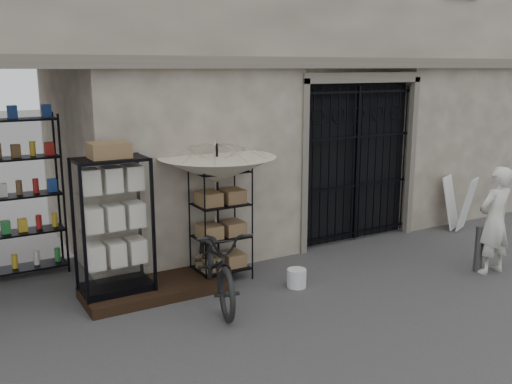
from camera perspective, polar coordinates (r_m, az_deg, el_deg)
ground at (r=8.30m, az=9.86°, el=-10.35°), size 80.00×80.00×0.00m
iron_gate at (r=10.66m, az=9.50°, el=3.15°), size 2.50×0.21×3.00m
step_platform at (r=8.40m, az=-10.13°, el=-9.54°), size 2.00×0.90×0.15m
display_cabinet at (r=7.99m, az=-14.02°, el=-3.95°), size 0.95×0.61×2.02m
wire_rack at (r=8.63m, az=-3.54°, el=-3.16°), size 0.92×0.77×1.78m
market_umbrella at (r=8.46m, az=-3.91°, el=2.95°), size 1.84×1.87×2.50m
white_bucket at (r=8.52m, az=4.08°, el=-8.59°), size 0.37×0.37×0.27m
bicycle at (r=8.13m, az=-3.93°, el=-10.69°), size 0.98×1.25×2.10m
steel_bollard at (r=9.72m, az=21.40°, el=-5.33°), size 0.15×0.15×0.74m
shopkeeper at (r=9.85m, az=22.33°, el=-7.43°), size 0.65×1.71×0.41m
easel_sign at (r=11.99m, az=19.62°, el=-1.07°), size 0.69×0.72×1.04m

